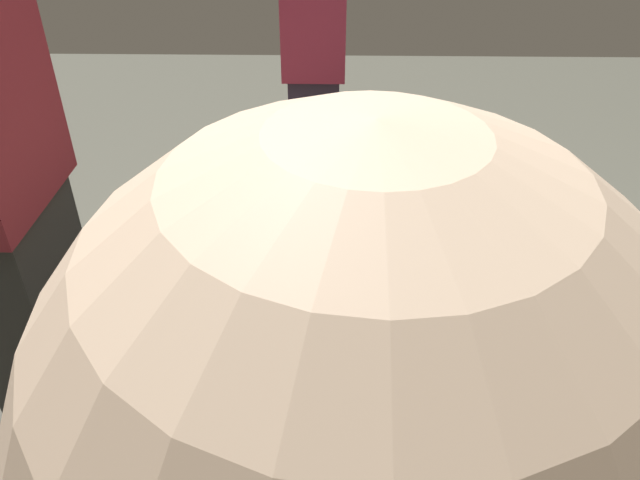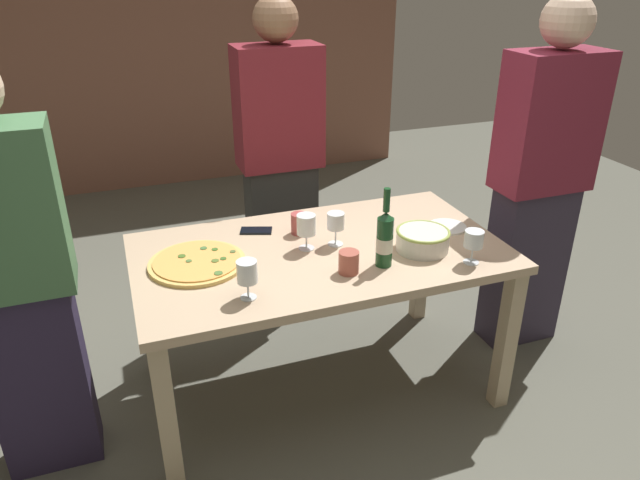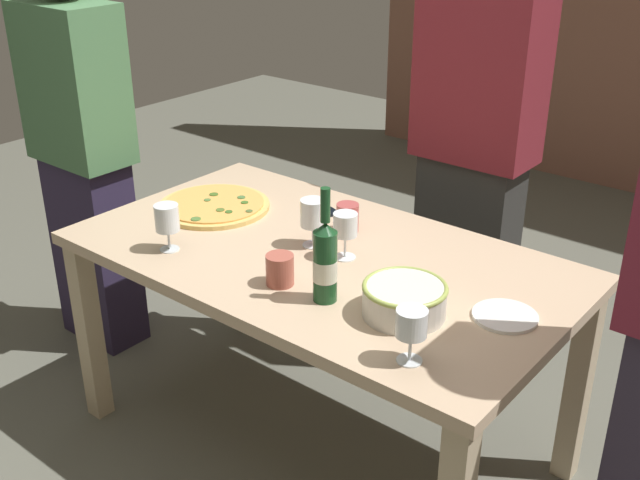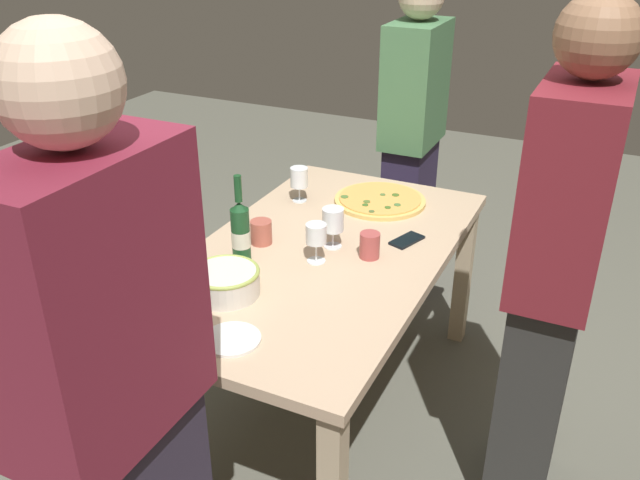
{
  "view_description": "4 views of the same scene",
  "coord_description": "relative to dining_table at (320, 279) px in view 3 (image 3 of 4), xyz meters",
  "views": [
    {
      "loc": [
        -1.33,
        -0.03,
        1.7
      ],
      "look_at": [
        0.0,
        0.0,
        0.8
      ],
      "focal_mm": 34.65,
      "sensor_mm": 36.0,
      "label": 1
    },
    {
      "loc": [
        -0.78,
        -2.16,
        1.92
      ],
      "look_at": [
        0.0,
        0.0,
        0.8
      ],
      "focal_mm": 33.23,
      "sensor_mm": 36.0,
      "label": 2
    },
    {
      "loc": [
        1.38,
        -1.7,
        1.83
      ],
      "look_at": [
        0.0,
        0.0,
        0.8
      ],
      "focal_mm": 43.27,
      "sensor_mm": 36.0,
      "label": 3
    },
    {
      "loc": [
        2.02,
        0.96,
        1.94
      ],
      "look_at": [
        0.0,
        0.0,
        0.8
      ],
      "focal_mm": 37.58,
      "sensor_mm": 36.0,
      "label": 4
    }
  ],
  "objects": [
    {
      "name": "ground_plane",
      "position": [
        0.0,
        0.0,
        -0.66
      ],
      "size": [
        8.0,
        8.0,
        0.0
      ],
      "primitive_type": "plane",
      "color": "#5C5D50"
    },
    {
      "name": "dining_table",
      "position": [
        0.0,
        0.0,
        0.0
      ],
      "size": [
        1.6,
        0.9,
        0.75
      ],
      "color": "tan",
      "rests_on": "ground"
    },
    {
      "name": "pizza",
      "position": [
        -0.53,
        0.04,
        0.1
      ],
      "size": [
        0.4,
        0.4,
        0.03
      ],
      "color": "#E0B861",
      "rests_on": "dining_table"
    },
    {
      "name": "serving_bowl",
      "position": [
        0.42,
        -0.15,
        0.14
      ],
      "size": [
        0.23,
        0.23,
        0.09
      ],
      "color": "silver",
      "rests_on": "dining_table"
    },
    {
      "name": "wine_bottle",
      "position": [
        0.2,
        -0.22,
        0.22
      ],
      "size": [
        0.07,
        0.07,
        0.34
      ],
      "color": "#184422",
      "rests_on": "dining_table"
    },
    {
      "name": "wine_glass_near_pizza",
      "position": [
        0.08,
        0.02,
        0.2
      ],
      "size": [
        0.08,
        0.08,
        0.15
      ],
      "color": "white",
      "rests_on": "dining_table"
    },
    {
      "name": "wine_glass_by_bottle",
      "position": [
        -0.39,
        -0.29,
        0.2
      ],
      "size": [
        0.08,
        0.08,
        0.15
      ],
      "color": "white",
      "rests_on": "dining_table"
    },
    {
      "name": "wine_glass_far_left",
      "position": [
        -0.05,
        0.03,
        0.2
      ],
      "size": [
        0.08,
        0.08,
        0.16
      ],
      "color": "white",
      "rests_on": "dining_table"
    },
    {
      "name": "wine_glass_far_right",
      "position": [
        0.55,
        -0.33,
        0.19
      ],
      "size": [
        0.08,
        0.08,
        0.15
      ],
      "color": "white",
      "rests_on": "dining_table"
    },
    {
      "name": "cup_amber",
      "position": [
        -0.03,
        0.19,
        0.14
      ],
      "size": [
        0.08,
        0.08,
        0.1
      ],
      "primitive_type": "cylinder",
      "color": "#AD4947",
      "rests_on": "dining_table"
    },
    {
      "name": "cup_ceramic",
      "position": [
        0.04,
        -0.23,
        0.14
      ],
      "size": [
        0.08,
        0.08,
        0.09
      ],
      "primitive_type": "cylinder",
      "color": "#AF5546",
      "rests_on": "dining_table"
    },
    {
      "name": "side_plate",
      "position": [
        0.64,
        0.01,
        0.1
      ],
      "size": [
        0.18,
        0.18,
        0.01
      ],
      "primitive_type": "cylinder",
      "color": "white",
      "rests_on": "dining_table"
    },
    {
      "name": "cell_phone",
      "position": [
        -0.22,
        0.27,
        0.1
      ],
      "size": [
        0.16,
        0.11,
        0.01
      ],
      "primitive_type": "cube",
      "rotation": [
        0.0,
        0.0,
        1.23
      ],
      "color": "black",
      "rests_on": "dining_table"
    },
    {
      "name": "person_host",
      "position": [
        -1.19,
        -0.04,
        0.18
      ],
      "size": [
        0.41,
        0.24,
        1.65
      ],
      "rotation": [
        0.0,
        0.0,
        0.03
      ],
      "color": "#2C233F",
      "rests_on": "ground"
    },
    {
      "name": "person_guest_left",
      "position": [
        0.07,
        0.85,
        0.22
      ],
      "size": [
        0.45,
        0.24,
        1.73
      ],
      "rotation": [
        0.0,
        0.0,
        -1.65
      ],
      "color": "#2D2D2B",
      "rests_on": "ground"
    }
  ]
}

